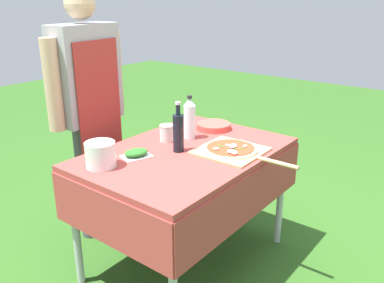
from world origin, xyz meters
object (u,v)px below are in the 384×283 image
at_px(water_bottle, 190,118).
at_px(herb_container, 136,153).
at_px(person_cook, 88,99).
at_px(sauce_jar, 167,134).
at_px(pizza_on_peel, 232,150).
at_px(oil_bottle, 178,132).
at_px(prep_table, 186,164).
at_px(mixing_tub, 101,154).
at_px(plate_stack, 214,126).

relative_size(water_bottle, herb_container, 1.45).
distance_m(person_cook, herb_container, 0.62).
bearing_deg(sauce_jar, pizza_on_peel, -79.03).
xyz_separation_m(pizza_on_peel, herb_container, (-0.39, 0.39, 0.01)).
distance_m(oil_bottle, sauce_jar, 0.21).
bearing_deg(person_cook, oil_bottle, 90.99).
bearing_deg(prep_table, herb_container, 146.90).
relative_size(person_cook, herb_container, 8.72).
distance_m(herb_container, sauce_jar, 0.31).
bearing_deg(herb_container, person_cook, 75.99).
height_order(person_cook, mixing_tub, person_cook).
height_order(water_bottle, sauce_jar, water_bottle).
bearing_deg(oil_bottle, water_bottle, 22.64).
height_order(pizza_on_peel, oil_bottle, oil_bottle).
xyz_separation_m(pizza_on_peel, mixing_tub, (-0.60, 0.44, 0.05)).
xyz_separation_m(herb_container, mixing_tub, (-0.21, 0.05, 0.05)).
xyz_separation_m(water_bottle, herb_container, (-0.43, 0.04, -0.11)).
bearing_deg(oil_bottle, mixing_tub, 156.79).
bearing_deg(oil_bottle, sauce_jar, 61.53).
relative_size(prep_table, pizza_on_peel, 2.07).
height_order(plate_stack, sauce_jar, sauce_jar).
bearing_deg(plate_stack, pizza_on_peel, -130.74).
xyz_separation_m(plate_stack, sauce_jar, (-0.37, 0.09, 0.03)).
distance_m(herb_container, mixing_tub, 0.22).
distance_m(water_bottle, sauce_jar, 0.17).
bearing_deg(prep_table, plate_stack, 13.98).
xyz_separation_m(prep_table, mixing_tub, (-0.45, 0.21, 0.15)).
bearing_deg(sauce_jar, water_bottle, -31.85).
xyz_separation_m(oil_bottle, water_bottle, (0.22, 0.09, 0.01)).
xyz_separation_m(oil_bottle, herb_container, (-0.21, 0.13, -0.10)).
distance_m(water_bottle, mixing_tub, 0.65).
bearing_deg(plate_stack, herb_container, 175.60).
relative_size(oil_bottle, water_bottle, 1.07).
xyz_separation_m(prep_table, pizza_on_peel, (0.14, -0.23, 0.10)).
relative_size(prep_table, sauce_jar, 12.15).
bearing_deg(sauce_jar, plate_stack, -13.88).
relative_size(prep_table, mixing_tub, 7.69).
bearing_deg(person_cook, sauce_jar, 102.36).
xyz_separation_m(person_cook, water_bottle, (0.29, -0.61, -0.09)).
relative_size(water_bottle, plate_stack, 1.18).
height_order(oil_bottle, plate_stack, oil_bottle).
relative_size(oil_bottle, sauce_jar, 2.90).
relative_size(pizza_on_peel, mixing_tub, 3.72).
bearing_deg(water_bottle, plate_stack, -3.00).
distance_m(oil_bottle, mixing_tub, 0.46).
bearing_deg(mixing_tub, water_bottle, -7.89).
height_order(herb_container, mixing_tub, mixing_tub).
distance_m(pizza_on_peel, water_bottle, 0.37).
bearing_deg(person_cook, herb_container, 71.28).
height_order(person_cook, water_bottle, person_cook).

